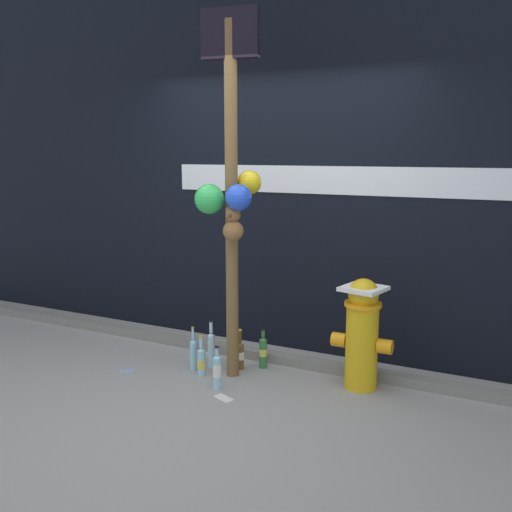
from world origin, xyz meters
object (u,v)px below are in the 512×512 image
object	(u,v)px
fire_hydrant	(362,331)
bottle_4	(217,371)
memorial_post	(230,174)
bottle_0	(263,351)
bottle_3	(240,354)
bottle_1	(211,348)
bottle_2	(201,361)
bottle_5	(193,353)

from	to	relation	value
fire_hydrant	bottle_4	distance (m)	1.15
memorial_post	bottle_0	size ratio (longest dim) A/B	8.29
fire_hydrant	bottle_3	xyz separation A→B (m)	(-1.02, -0.08, -0.32)
bottle_1	bottle_2	size ratio (longest dim) A/B	1.22
bottle_0	bottle_3	bearing A→B (deg)	-146.17
memorial_post	bottle_5	xyz separation A→B (m)	(-0.36, -0.01, -1.49)
bottle_1	bottle_4	size ratio (longest dim) A/B	1.19
bottle_2	memorial_post	bearing A→B (deg)	19.18
fire_hydrant	bottle_4	xyz separation A→B (m)	(-0.98, -0.52, -0.30)
bottle_4	bottle_5	size ratio (longest dim) A/B	0.92
bottle_3	bottle_5	size ratio (longest dim) A/B	0.92
bottle_0	bottle_5	xyz separation A→B (m)	(-0.50, -0.30, -0.00)
bottle_4	bottle_3	bearing A→B (deg)	95.07
memorial_post	bottle_5	bearing A→B (deg)	-178.32
memorial_post	bottle_5	size ratio (longest dim) A/B	7.62
bottle_3	bottle_1	bearing A→B (deg)	-162.24
bottle_2	bottle_5	distance (m)	0.14
bottle_2	bottle_0	bearing A→B (deg)	44.89
bottle_2	bottle_3	xyz separation A→B (m)	(0.21, 0.27, 0.01)
bottle_1	bottle_2	bearing A→B (deg)	-84.26
bottle_2	bottle_4	size ratio (longest dim) A/B	0.98
memorial_post	bottle_4	distance (m)	1.51
memorial_post	fire_hydrant	xyz separation A→B (m)	(0.99, 0.26, -1.18)
bottle_1	bottle_2	world-z (taller)	bottle_1
bottle_5	bottle_0	bearing A→B (deg)	31.23
bottle_3	fire_hydrant	bearing A→B (deg)	4.46
bottle_0	bottle_2	size ratio (longest dim) A/B	1.02
bottle_1	bottle_3	bearing A→B (deg)	17.76
bottle_4	bottle_5	bearing A→B (deg)	146.42
fire_hydrant	bottle_5	size ratio (longest dim) A/B	2.32
fire_hydrant	bottle_3	bearing A→B (deg)	-175.54
bottle_3	bottle_5	xyz separation A→B (m)	(-0.34, -0.19, 0.01)
bottle_1	bottle_2	xyz separation A→B (m)	(0.02, -0.19, -0.04)
bottle_0	bottle_5	bearing A→B (deg)	-148.77
bottle_5	bottle_2	bearing A→B (deg)	-30.27
bottle_3	bottle_4	world-z (taller)	same
bottle_3	bottle_4	size ratio (longest dim) A/B	1.00
bottle_5	bottle_4	bearing A→B (deg)	-33.58
memorial_post	bottle_3	xyz separation A→B (m)	(-0.02, 0.18, -1.50)
memorial_post	bottle_1	size ratio (longest dim) A/B	6.91
bottle_0	bottle_1	distance (m)	0.44
bottle_2	fire_hydrant	bearing A→B (deg)	15.68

